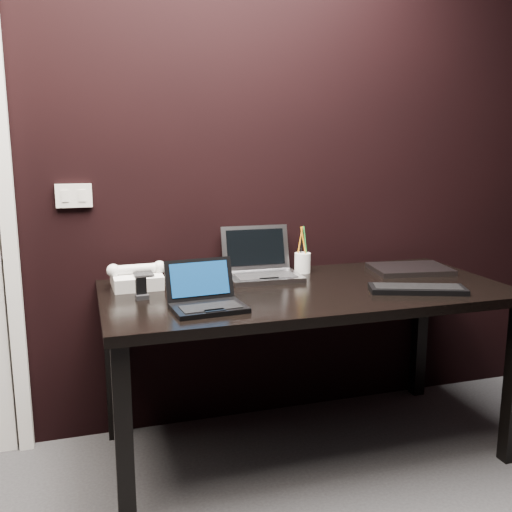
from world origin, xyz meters
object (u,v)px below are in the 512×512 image
object	(u,v)px
desk	(306,305)
netbook	(206,299)
ext_keyboard	(417,289)
pen_cup	(302,262)
silver_laptop	(262,268)
mobile_phone	(141,291)
closed_laptop	(410,269)
desk_phone	(137,278)

from	to	relation	value
desk	netbook	distance (m)	0.51
ext_keyboard	pen_cup	distance (m)	0.57
desk	ext_keyboard	bearing A→B (deg)	-25.78
silver_laptop	pen_cup	bearing A→B (deg)	10.69
netbook	mobile_phone	world-z (taller)	netbook
silver_laptop	ext_keyboard	size ratio (longest dim) A/B	0.80
desk	closed_laptop	world-z (taller)	closed_laptop
ext_keyboard	mobile_phone	size ratio (longest dim) A/B	4.75
desk	netbook	xyz separation A→B (m)	(-0.47, -0.18, 0.11)
closed_laptop	mobile_phone	bearing A→B (deg)	-174.86
pen_cup	desk	bearing A→B (deg)	-108.14
ext_keyboard	pen_cup	bearing A→B (deg)	124.16
netbook	closed_laptop	size ratio (longest dim) A/B	0.72
mobile_phone	pen_cup	world-z (taller)	pen_cup
closed_laptop	desk_phone	distance (m)	1.28
netbook	closed_laptop	xyz separation A→B (m)	(1.06, 0.32, -0.02)
silver_laptop	pen_cup	world-z (taller)	silver_laptop
ext_keyboard	silver_laptop	bearing A→B (deg)	141.16
desk	mobile_phone	world-z (taller)	mobile_phone
pen_cup	closed_laptop	bearing A→B (deg)	-14.59
silver_laptop	pen_cup	size ratio (longest dim) A/B	1.49
silver_laptop	desk_phone	world-z (taller)	silver_laptop
silver_laptop	desk_phone	distance (m)	0.56
silver_laptop	mobile_phone	size ratio (longest dim) A/B	3.82
netbook	closed_laptop	bearing A→B (deg)	16.79
closed_laptop	desk_phone	world-z (taller)	desk_phone
desk	desk_phone	bearing A→B (deg)	163.34
ext_keyboard	pen_cup	size ratio (longest dim) A/B	1.85
closed_laptop	pen_cup	world-z (taller)	pen_cup
silver_laptop	mobile_phone	distance (m)	0.60
netbook	desk_phone	world-z (taller)	netbook
netbook	pen_cup	distance (m)	0.72
desk_phone	netbook	bearing A→B (deg)	-60.54
ext_keyboard	mobile_phone	bearing A→B (deg)	168.27
silver_laptop	mobile_phone	bearing A→B (deg)	-160.02
desk_phone	pen_cup	size ratio (longest dim) A/B	1.13
desk	silver_laptop	bearing A→B (deg)	118.30
silver_laptop	ext_keyboard	distance (m)	0.69
netbook	silver_laptop	size ratio (longest dim) A/B	0.86
ext_keyboard	desk	bearing A→B (deg)	154.22
desk	mobile_phone	distance (m)	0.70
closed_laptop	pen_cup	bearing A→B (deg)	165.41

